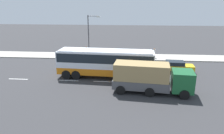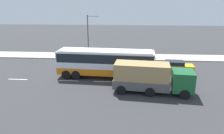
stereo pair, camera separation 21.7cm
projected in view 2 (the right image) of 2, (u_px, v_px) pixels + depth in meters
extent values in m
plane|color=#333335|center=(112.00, 76.00, 26.92)|extent=(120.00, 120.00, 0.00)
cube|color=#A8A399|center=(116.00, 57.00, 35.99)|extent=(80.00, 4.00, 0.15)
cube|color=white|center=(18.00, 79.00, 25.70)|extent=(2.40, 0.16, 0.01)
cube|color=white|center=(69.00, 81.00, 25.27)|extent=(2.40, 0.16, 0.01)
cube|color=white|center=(104.00, 82.00, 24.98)|extent=(2.40, 0.16, 0.01)
cube|color=white|center=(137.00, 82.00, 24.72)|extent=(2.40, 0.16, 0.01)
cube|color=orange|center=(106.00, 70.00, 26.14)|extent=(11.79, 3.27, 0.83)
cube|color=silver|center=(105.00, 59.00, 25.72)|extent=(11.79, 3.27, 1.95)
cube|color=black|center=(105.00, 57.00, 25.64)|extent=(11.56, 3.29, 1.07)
cube|color=black|center=(154.00, 60.00, 24.98)|extent=(0.26, 2.38, 1.56)
cube|color=silver|center=(105.00, 51.00, 25.42)|extent=(11.32, 3.09, 0.12)
cylinder|color=black|center=(140.00, 71.00, 26.91)|extent=(1.12, 0.36, 1.10)
cylinder|color=black|center=(140.00, 78.00, 24.56)|extent=(1.12, 0.36, 1.10)
cylinder|color=black|center=(81.00, 69.00, 27.86)|extent=(1.12, 0.36, 1.10)
cylinder|color=black|center=(76.00, 75.00, 25.51)|extent=(1.12, 0.36, 1.10)
cylinder|color=black|center=(73.00, 69.00, 28.01)|extent=(1.12, 0.36, 1.10)
cylinder|color=black|center=(66.00, 75.00, 25.66)|extent=(1.12, 0.36, 1.10)
cube|color=#19592D|center=(183.00, 81.00, 21.16)|extent=(2.30, 2.55, 2.01)
cube|color=#4C4C4F|center=(141.00, 83.00, 22.01)|extent=(5.94, 2.92, 0.90)
cube|color=#997F51|center=(142.00, 71.00, 21.62)|extent=(5.70, 2.80, 1.69)
cylinder|color=black|center=(182.00, 86.00, 22.50)|extent=(0.98, 0.38, 0.96)
cylinder|color=black|center=(185.00, 95.00, 20.38)|extent=(0.98, 0.38, 0.96)
cylinder|color=black|center=(150.00, 84.00, 23.04)|extent=(0.98, 0.38, 0.96)
cylinder|color=black|center=(150.00, 92.00, 20.93)|extent=(0.98, 0.38, 0.96)
cylinder|color=black|center=(124.00, 82.00, 23.52)|extent=(0.98, 0.38, 0.96)
cylinder|color=black|center=(121.00, 90.00, 21.41)|extent=(0.98, 0.38, 0.96)
cube|color=gold|center=(177.00, 67.00, 28.47)|extent=(4.34, 1.94, 0.61)
cube|color=black|center=(175.00, 63.00, 28.34)|extent=(2.42, 1.70, 0.51)
cylinder|color=black|center=(187.00, 68.00, 29.16)|extent=(0.65, 0.23, 0.64)
cylinder|color=black|center=(189.00, 71.00, 27.61)|extent=(0.65, 0.23, 0.64)
cylinder|color=black|center=(165.00, 67.00, 29.51)|extent=(0.65, 0.23, 0.64)
cylinder|color=black|center=(166.00, 71.00, 27.96)|extent=(0.65, 0.23, 0.64)
cylinder|color=black|center=(153.00, 55.00, 34.90)|extent=(0.14, 0.14, 0.81)
cylinder|color=black|center=(154.00, 55.00, 34.78)|extent=(0.14, 0.14, 0.81)
cylinder|color=beige|center=(154.00, 51.00, 34.63)|extent=(0.32, 0.32, 0.60)
sphere|color=#9E7051|center=(154.00, 49.00, 34.51)|extent=(0.22, 0.22, 0.22)
cylinder|color=black|center=(86.00, 53.00, 36.08)|extent=(0.14, 0.14, 0.83)
cylinder|color=black|center=(86.00, 54.00, 36.01)|extent=(0.14, 0.14, 0.83)
cylinder|color=beige|center=(86.00, 49.00, 35.83)|extent=(0.32, 0.32, 0.62)
sphere|color=brown|center=(86.00, 47.00, 35.70)|extent=(0.23, 0.23, 0.23)
cylinder|color=#47474C|center=(88.00, 37.00, 33.60)|extent=(0.16, 0.16, 6.89)
cylinder|color=#47474C|center=(93.00, 16.00, 32.57)|extent=(1.64, 0.10, 0.10)
cube|color=silver|center=(98.00, 17.00, 32.54)|extent=(0.50, 0.24, 0.16)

